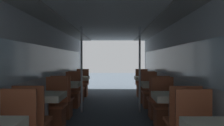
{
  "coord_description": "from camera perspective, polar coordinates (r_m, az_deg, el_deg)",
  "views": [
    {
      "loc": [
        0.12,
        -0.98,
        1.35
      ],
      "look_at": [
        0.06,
        2.68,
        1.28
      ],
      "focal_mm": 35.0,
      "sensor_mm": 36.0,
      "label": 1
    }
  ],
  "objects": [
    {
      "name": "dining_table_right_3",
      "position": [
        7.37,
        8.4,
        -4.39
      ],
      "size": [
        0.61,
        0.61,
        0.76
      ],
      "color": "#4C4C51",
      "rests_on": "ground_plane"
    },
    {
      "name": "support_pole_left_2",
      "position": [
        5.57,
        -7.94,
        -1.73
      ],
      "size": [
        0.05,
        0.05,
        2.15
      ],
      "color": "silver",
      "rests_on": "ground_plane"
    },
    {
      "name": "chair_left_far_2",
      "position": [
        6.27,
        -10.32,
        -8.62
      ],
      "size": [
        0.44,
        0.44,
        0.98
      ],
      "rotation": [
        0.0,
        0.0,
        3.14
      ],
      "color": "brown",
      "rests_on": "ground_plane"
    },
    {
      "name": "chair_left_near_3",
      "position": [
        6.9,
        -9.26,
        -7.73
      ],
      "size": [
        0.44,
        0.44,
        0.98
      ],
      "color": "brown",
      "rests_on": "ground_plane"
    },
    {
      "name": "chair_right_far_1",
      "position": [
        4.52,
        13.48,
        -12.45
      ],
      "size": [
        0.44,
        0.44,
        0.98
      ],
      "rotation": [
        0.0,
        0.0,
        3.14
      ],
      "color": "brown",
      "rests_on": "ground_plane"
    },
    {
      "name": "wall_right",
      "position": [
        4.9,
        16.81,
        -1.77
      ],
      "size": [
        0.05,
        10.26,
        2.15
      ],
      "color": "silver",
      "rests_on": "ground_plane"
    },
    {
      "name": "chair_right_near_2",
      "position": [
        5.14,
        11.87,
        -10.79
      ],
      "size": [
        0.44,
        0.44,
        0.98
      ],
      "color": "brown",
      "rests_on": "ground_plane"
    },
    {
      "name": "chair_left_far_3",
      "position": [
        8.0,
        -7.82,
        -6.51
      ],
      "size": [
        0.44,
        0.44,
        0.98
      ],
      "rotation": [
        0.0,
        0.0,
        3.14
      ],
      "color": "brown",
      "rests_on": "ground_plane"
    },
    {
      "name": "chair_right_far_3",
      "position": [
        7.97,
        7.86,
        -6.54
      ],
      "size": [
        0.44,
        0.44,
        0.98
      ],
      "rotation": [
        0.0,
        0.0,
        3.14
      ],
      "color": "brown",
      "rests_on": "ground_plane"
    },
    {
      "name": "chair_right_far_2",
      "position": [
        6.23,
        9.87,
        -8.69
      ],
      "size": [
        0.44,
        0.44,
        0.98
      ],
      "rotation": [
        0.0,
        0.0,
        3.14
      ],
      "color": "brown",
      "rests_on": "ground_plane"
    },
    {
      "name": "chair_left_far_1",
      "position": [
        4.57,
        -14.75,
        -12.28
      ],
      "size": [
        0.44,
        0.44,
        0.98
      ],
      "rotation": [
        0.0,
        0.0,
        3.14
      ],
      "color": "brown",
      "rests_on": "ground_plane"
    },
    {
      "name": "ceiling_panel",
      "position": [
        4.79,
        -0.59,
        11.26
      ],
      "size": [
        2.94,
        10.26,
        0.07
      ],
      "color": "silver",
      "rests_on": "wall_left"
    },
    {
      "name": "chair_left_near_2",
      "position": [
        5.19,
        -12.78,
        -10.67
      ],
      "size": [
        0.44,
        0.44,
        0.98
      ],
      "color": "brown",
      "rests_on": "ground_plane"
    },
    {
      "name": "dining_table_left_2",
      "position": [
        5.67,
        -11.44,
        -6.03
      ],
      "size": [
        0.61,
        0.61,
        0.76
      ],
      "color": "#4C4C51",
      "rests_on": "ground_plane"
    },
    {
      "name": "support_pole_right_2",
      "position": [
        5.54,
        7.24,
        -1.75
      ],
      "size": [
        0.05,
        0.05,
        2.15
      ],
      "color": "silver",
      "rests_on": "ground_plane"
    },
    {
      "name": "chair_right_near_3",
      "position": [
        6.86,
        9.02,
        -7.78
      ],
      "size": [
        0.44,
        0.44,
        0.98
      ],
      "color": "brown",
      "rests_on": "ground_plane"
    },
    {
      "name": "dining_table_right_1",
      "position": [
        3.91,
        15.33,
        -9.28
      ],
      "size": [
        0.61,
        0.61,
        0.76
      ],
      "color": "#4C4C51",
      "rests_on": "ground_plane"
    },
    {
      "name": "dining_table_right_2",
      "position": [
        5.63,
        10.79,
        -6.09
      ],
      "size": [
        0.61,
        0.61,
        0.76
      ],
      "color": "#4C4C51",
      "rests_on": "ground_plane"
    },
    {
      "name": "dining_table_left_3",
      "position": [
        7.41,
        -8.49,
        -4.36
      ],
      "size": [
        0.61,
        0.61,
        0.76
      ],
      "color": "#4C4C51",
      "rests_on": "ground_plane"
    },
    {
      "name": "dining_table_left_1",
      "position": [
        3.97,
        -17.0,
        -9.11
      ],
      "size": [
        0.61,
        0.61,
        0.76
      ],
      "color": "#4C4C51",
      "rests_on": "ground_plane"
    },
    {
      "name": "wall_left",
      "position": [
        4.97,
        -17.73,
        -1.74
      ],
      "size": [
        0.05,
        10.26,
        2.15
      ],
      "color": "silver",
      "rests_on": "ground_plane"
    }
  ]
}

